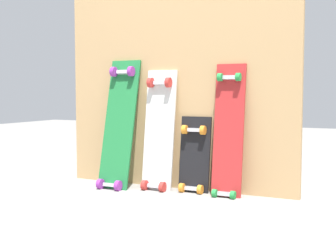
# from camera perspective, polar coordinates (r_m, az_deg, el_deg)

# --- Properties ---
(ground_plane) EXTENTS (12.00, 12.00, 0.00)m
(ground_plane) POSITION_cam_1_polar(r_m,az_deg,el_deg) (3.10, 0.57, -8.00)
(ground_plane) COLOR gray
(plywood_wall_panel) EXTENTS (1.67, 0.04, 1.75)m
(plywood_wall_panel) POSITION_cam_1_polar(r_m,az_deg,el_deg) (3.10, 1.13, 8.30)
(plywood_wall_panel) COLOR tan
(plywood_wall_panel) RESTS_ON ground
(skateboard_green) EXTENTS (0.23, 0.28, 0.95)m
(skateboard_green) POSITION_cam_1_polar(r_m,az_deg,el_deg) (3.15, -6.27, -0.25)
(skateboard_green) COLOR #1E7238
(skateboard_green) RESTS_ON ground
(skateboard_white) EXTENTS (0.22, 0.19, 0.87)m
(skateboard_white) POSITION_cam_1_polar(r_m,az_deg,el_deg) (3.06, -1.17, -1.05)
(skateboard_white) COLOR silver
(skateboard_white) RESTS_ON ground
(skateboard_black) EXTENTS (0.21, 0.13, 0.56)m
(skateboard_black) POSITION_cam_1_polar(r_m,az_deg,el_deg) (3.00, 3.34, -4.20)
(skateboard_black) COLOR black
(skateboard_black) RESTS_ON ground
(skateboard_red) EXTENTS (0.19, 0.17, 0.91)m
(skateboard_red) POSITION_cam_1_polar(r_m,az_deg,el_deg) (2.88, 7.62, -1.20)
(skateboard_red) COLOR #B22626
(skateboard_red) RESTS_ON ground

